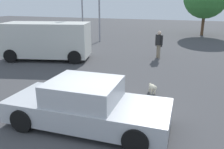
% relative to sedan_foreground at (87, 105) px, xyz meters
% --- Properties ---
extents(ground_plane, '(80.00, 80.00, 0.00)m').
position_rel_sedan_foreground_xyz_m(ground_plane, '(0.14, 0.07, -0.60)').
color(ground_plane, '#424244').
extents(sedan_foreground, '(4.53, 2.01, 1.31)m').
position_rel_sedan_foreground_xyz_m(sedan_foreground, '(0.00, 0.00, 0.00)').
color(sedan_foreground, '#B7BABF').
rests_on(sedan_foreground, ground_plane).
extents(dog, '(0.42, 0.58, 0.38)m').
position_rel_sedan_foreground_xyz_m(dog, '(1.32, 2.97, -0.37)').
color(dog, beige).
rests_on(dog, ground_plane).
extents(van_white, '(5.26, 3.24, 2.16)m').
position_rel_sedan_foreground_xyz_m(van_white, '(-5.59, 6.32, 0.57)').
color(van_white, silver).
rests_on(van_white, ground_plane).
extents(pedestrian, '(0.46, 0.44, 1.65)m').
position_rel_sedan_foreground_xyz_m(pedestrian, '(0.63, 8.82, 0.38)').
color(pedestrian, gray).
rests_on(pedestrian, ground_plane).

